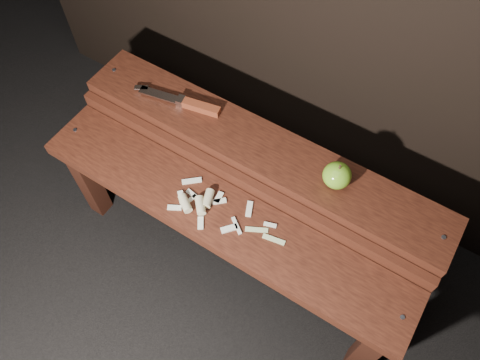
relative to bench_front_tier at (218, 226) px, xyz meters
The scene contains 6 objects.
ground 0.36m from the bench_front_tier, 90.00° to the left, with size 60.00×60.00×0.00m, color black.
bench_front_tier is the anchor object (origin of this frame).
bench_rear_tier 0.23m from the bench_front_tier, 90.00° to the left, with size 1.20×0.21×0.50m.
apple 0.38m from the bench_front_tier, 43.34° to the left, with size 0.08×0.08×0.08m.
knife 0.39m from the bench_front_tier, 136.99° to the left, with size 0.29×0.08×0.03m.
apple_scraps 0.09m from the bench_front_tier, behind, with size 0.36×0.16×0.03m.
Camera 1 is at (0.38, -0.55, 1.62)m, focal length 35.00 mm.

